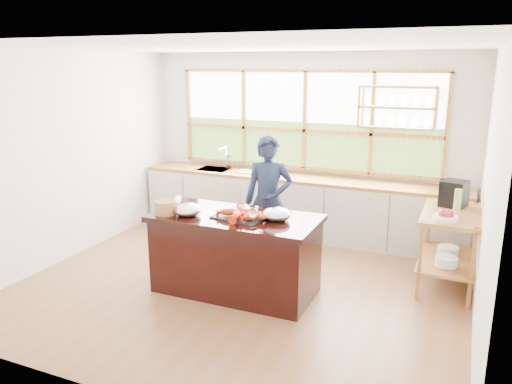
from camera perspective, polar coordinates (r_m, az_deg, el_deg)
The scene contains 18 objects.
ground_plane at distance 6.00m, azimuth -1.47°, elevation -10.43°, with size 5.00×5.00×0.00m, color brown.
room_shell at distance 5.95m, azimuth 0.72°, elevation 6.99°, with size 5.02×4.52×2.71m.
back_counter at distance 7.54m, azimuth 4.57°, elevation -1.51°, with size 4.90×0.63×0.90m.
right_shelf_unit at distance 6.13m, azimuth 21.21°, elevation -4.81°, with size 0.62×1.10×0.90m.
island at distance 5.66m, azimuth -2.36°, elevation -7.04°, with size 1.85×0.90×0.90m.
cook at distance 6.31m, azimuth 1.43°, elevation -1.07°, with size 0.61×0.40×1.67m, color #151D35.
potted_plant at distance 7.90m, azimuth -3.16°, elevation 3.51°, with size 0.13×0.09×0.25m, color slate.
cutting_board at distance 7.70m, azimuth -0.67°, elevation 2.34°, with size 0.40×0.30×0.01m, color green.
espresso_machine at distance 6.28m, azimuth 21.70°, elevation -0.16°, with size 0.27×0.29×0.31m, color black.
wine_bottle at distance 5.87m, azimuth 22.02°, elevation -1.16°, with size 0.08×0.08×0.31m, color #A8B059.
fruit_bowl at distance 5.71m, azimuth 20.85°, elevation -2.63°, with size 0.26×0.26×0.11m.
slate_board at distance 5.44m, azimuth -1.78°, elevation -2.84°, with size 0.55×0.40×0.02m, color black.
lobster_pile at distance 5.39m, azimuth -1.70°, elevation -2.45°, with size 0.52×0.48×0.08m.
mixing_bowl_left at distance 5.55m, azimuth -7.80°, elevation -2.04°, with size 0.30×0.30×0.14m, color silver.
mixing_bowl_right at distance 5.34m, azimuth 2.40°, elevation -2.57°, with size 0.30×0.30×0.15m, color silver.
wine_glass at distance 5.03m, azimuth -0.33°, elevation -2.46°, with size 0.08×0.08×0.22m.
wicker_basket at distance 5.63m, azimuth -10.28°, elevation -1.77°, with size 0.23×0.23×0.15m, color #9C6E3E.
parchment_roll at distance 5.99m, azimuth -9.03°, elevation -1.08°, with size 0.08×0.08×0.30m, color silver.
Camera 1 is at (2.30, -4.93, 2.53)m, focal length 35.00 mm.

